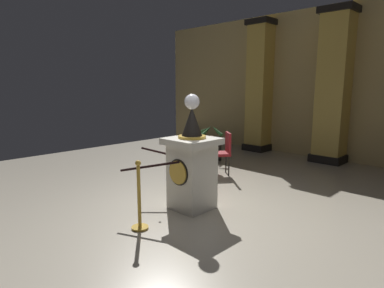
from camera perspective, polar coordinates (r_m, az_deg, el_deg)
ground_plane at (r=5.22m, az=1.66°, el=-12.14°), size 12.56×12.56×0.00m
back_wall at (r=9.47m, az=24.62°, el=9.60°), size 12.56×0.16×4.06m
pedestal_clock at (r=5.21m, az=-0.03°, el=-3.72°), size 0.74×0.74×1.86m
stanchion_near at (r=6.31m, az=-3.33°, el=-4.70°), size 0.24×0.24×1.03m
stanchion_far at (r=4.63m, az=-9.29°, el=-10.68°), size 0.24×0.24×0.99m
velvet_rope at (r=5.34m, az=-5.92°, el=-2.77°), size 1.31×1.32×0.22m
column_left at (r=10.16m, az=11.87°, el=9.75°), size 0.74×0.74×3.90m
column_centre_rear at (r=9.15m, az=23.83°, el=9.07°), size 0.84×0.84×3.90m
potted_palm_left at (r=8.74m, az=3.47°, el=-1.05°), size 0.76×0.75×0.97m
cafe_table at (r=7.76m, az=2.63°, el=-1.07°), size 0.53×0.53×0.74m
cafe_chair_red at (r=7.29m, az=5.66°, el=-0.99°), size 0.56×0.56×0.96m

